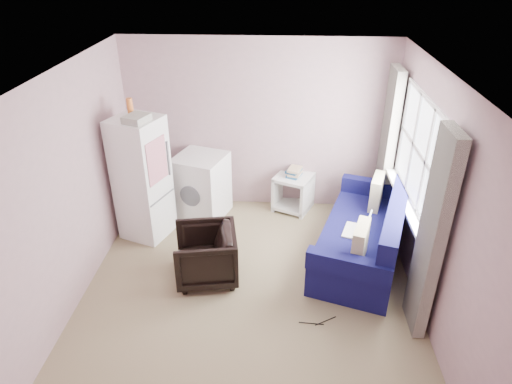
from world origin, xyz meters
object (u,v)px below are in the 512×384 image
armchair (206,253)px  washing_machine (201,185)px  fridge (142,178)px  side_table (293,190)px  sofa (367,236)px

armchair → washing_machine: bearing=-178.9°
fridge → side_table: 2.22m
washing_machine → sofa: 2.44m
side_table → sofa: bearing=-53.1°
sofa → side_table: bearing=144.8°
side_table → fridge: bearing=-159.2°
side_table → sofa: size_ratio=0.31×
washing_machine → sofa: (2.24, -0.97, -0.16)m
washing_machine → side_table: size_ratio=1.37×
armchair → washing_machine: washing_machine is taller
fridge → sofa: size_ratio=0.85×
fridge → washing_machine: bearing=58.5°
side_table → sofa: 1.50m
armchair → sofa: 2.02m
fridge → side_table: fridge is taller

